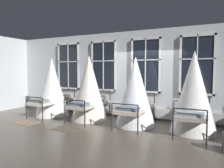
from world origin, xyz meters
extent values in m
plane|color=brown|center=(0.00, 0.00, 0.00)|extent=(22.41, 22.41, 0.00)
cube|color=silver|center=(0.00, 1.33, 1.63)|extent=(12.20, 0.10, 3.25)
cube|color=black|center=(-3.48, 1.22, 1.95)|extent=(1.11, 0.02, 2.00)
cube|color=silver|center=(-3.48, 1.22, 0.99)|extent=(1.11, 0.06, 0.07)
cube|color=silver|center=(-3.48, 1.22, 2.92)|extent=(1.11, 0.06, 0.07)
cube|color=silver|center=(-3.99, 1.22, 1.95)|extent=(0.07, 0.06, 2.00)
cube|color=silver|center=(-2.96, 1.22, 1.95)|extent=(0.07, 0.06, 2.00)
cube|color=silver|center=(-3.48, 1.22, 1.95)|extent=(0.04, 0.06, 2.00)
cube|color=silver|center=(-3.48, 1.22, 2.15)|extent=(1.11, 0.06, 0.04)
cube|color=black|center=(-1.74, 1.22, 1.95)|extent=(1.11, 0.02, 2.00)
cube|color=silver|center=(-1.74, 1.22, 0.99)|extent=(1.11, 0.06, 0.07)
cube|color=silver|center=(-1.74, 1.22, 2.92)|extent=(1.11, 0.06, 0.07)
cube|color=silver|center=(-2.26, 1.22, 1.95)|extent=(0.07, 0.06, 2.00)
cube|color=silver|center=(-1.22, 1.22, 1.95)|extent=(0.07, 0.06, 2.00)
cube|color=silver|center=(-1.74, 1.22, 1.95)|extent=(0.04, 0.06, 2.00)
cube|color=silver|center=(-1.74, 1.22, 2.15)|extent=(1.11, 0.06, 0.04)
cube|color=black|center=(0.00, 1.22, 1.95)|extent=(1.11, 0.02, 2.00)
cube|color=silver|center=(0.00, 1.22, 0.99)|extent=(1.11, 0.06, 0.07)
cube|color=silver|center=(0.00, 1.22, 2.92)|extent=(1.11, 0.06, 0.07)
cube|color=silver|center=(-0.52, 1.22, 1.95)|extent=(0.07, 0.06, 2.00)
cube|color=silver|center=(0.52, 1.22, 1.95)|extent=(0.07, 0.06, 2.00)
cube|color=silver|center=(0.00, 1.22, 1.95)|extent=(0.04, 0.06, 2.00)
cube|color=silver|center=(0.00, 1.22, 2.15)|extent=(1.11, 0.06, 0.04)
cube|color=black|center=(1.74, 1.22, 1.95)|extent=(1.11, 0.02, 2.00)
cube|color=silver|center=(1.74, 1.22, 0.99)|extent=(1.11, 0.06, 0.07)
cube|color=silver|center=(1.74, 1.22, 2.92)|extent=(1.11, 0.06, 0.07)
cube|color=silver|center=(1.22, 1.22, 1.95)|extent=(0.07, 0.06, 2.00)
cube|color=silver|center=(2.26, 1.22, 1.95)|extent=(0.07, 0.06, 2.00)
cube|color=silver|center=(1.74, 1.22, 1.95)|extent=(0.04, 0.06, 2.00)
cube|color=silver|center=(1.74, 1.22, 2.15)|extent=(1.11, 0.06, 0.04)
cube|color=silver|center=(0.00, 1.20, 0.25)|extent=(7.55, 0.10, 0.36)
cylinder|color=black|center=(-3.87, 1.11, 0.48)|extent=(0.04, 0.04, 0.95)
cylinder|color=black|center=(-3.08, 1.10, 0.48)|extent=(0.04, 0.04, 0.95)
cylinder|color=black|center=(-3.89, -0.74, 0.41)|extent=(0.04, 0.04, 0.82)
cylinder|color=black|center=(-3.09, -0.75, 0.41)|extent=(0.04, 0.04, 0.82)
cylinder|color=black|center=(-3.88, 0.18, 0.50)|extent=(0.05, 1.85, 0.03)
cylinder|color=black|center=(-3.09, 0.17, 0.50)|extent=(0.05, 1.85, 0.03)
cylinder|color=black|center=(-3.47, 1.10, 0.95)|extent=(0.79, 0.04, 0.03)
cylinder|color=black|center=(-3.49, -0.75, 0.82)|extent=(0.79, 0.04, 0.03)
cube|color=silver|center=(-3.48, 0.18, 0.55)|extent=(0.83, 1.88, 0.10)
ellipsoid|color=beige|center=(-3.48, 0.86, 0.67)|extent=(0.61, 0.41, 0.14)
cube|color=slate|center=(-3.49, -0.49, 0.65)|extent=(0.66, 0.37, 0.10)
cone|color=white|center=(-3.48, 0.18, 1.14)|extent=(1.31, 1.31, 2.28)
cylinder|color=black|center=(-2.19, 1.13, 0.48)|extent=(0.04, 0.04, 0.95)
cylinder|color=black|center=(-1.40, 1.14, 0.48)|extent=(0.04, 0.04, 0.95)
cylinder|color=black|center=(-2.17, -0.72, 0.41)|extent=(0.04, 0.04, 0.82)
cylinder|color=black|center=(-1.38, -0.71, 0.41)|extent=(0.04, 0.04, 0.82)
cylinder|color=black|center=(-2.18, 0.21, 0.50)|extent=(0.05, 1.85, 0.03)
cylinder|color=black|center=(-1.39, 0.22, 0.50)|extent=(0.05, 1.85, 0.03)
cylinder|color=black|center=(-1.79, 1.14, 0.95)|extent=(0.79, 0.04, 0.03)
cylinder|color=black|center=(-1.77, -0.71, 0.82)|extent=(0.79, 0.04, 0.03)
cube|color=#B7B2A3|center=(-1.78, 0.21, 0.55)|extent=(0.83, 1.88, 0.10)
ellipsoid|color=silver|center=(-1.79, 0.90, 0.67)|extent=(0.62, 0.41, 0.14)
cube|color=slate|center=(-1.78, -0.45, 0.65)|extent=(0.66, 0.37, 0.10)
cone|color=silver|center=(-1.78, 0.21, 1.17)|extent=(1.31, 1.31, 2.34)
cylinder|color=black|center=(-0.42, 1.11, 0.48)|extent=(0.04, 0.04, 0.95)
cylinder|color=black|center=(0.37, 1.12, 0.48)|extent=(0.04, 0.04, 0.95)
cylinder|color=black|center=(-0.41, -0.74, 0.41)|extent=(0.04, 0.04, 0.82)
cylinder|color=black|center=(0.38, -0.73, 0.41)|extent=(0.04, 0.04, 0.82)
cylinder|color=black|center=(-0.42, 0.19, 0.50)|extent=(0.04, 1.85, 0.03)
cylinder|color=black|center=(0.38, 0.19, 0.50)|extent=(0.04, 1.85, 0.03)
cylinder|color=black|center=(-0.03, 1.11, 0.95)|extent=(0.79, 0.04, 0.03)
cylinder|color=black|center=(-0.01, -0.74, 0.82)|extent=(0.79, 0.04, 0.03)
cube|color=beige|center=(-0.02, 0.19, 0.55)|extent=(0.83, 1.88, 0.10)
ellipsoid|color=beige|center=(-0.03, 0.87, 0.67)|extent=(0.61, 0.40, 0.14)
cube|color=slate|center=(-0.02, -0.48, 0.65)|extent=(0.66, 0.36, 0.10)
cone|color=white|center=(-0.02, 0.19, 1.11)|extent=(1.31, 1.31, 2.22)
cylinder|color=black|center=(1.35, 1.13, 0.48)|extent=(0.04, 0.04, 0.95)
cylinder|color=black|center=(2.14, 1.12, 0.48)|extent=(0.04, 0.04, 0.95)
cylinder|color=black|center=(1.32, -0.72, 0.41)|extent=(0.04, 0.04, 0.82)
cylinder|color=black|center=(2.11, -0.73, 0.41)|extent=(0.04, 0.04, 0.82)
cylinder|color=black|center=(1.33, 0.21, 0.50)|extent=(0.06, 1.85, 0.03)
cylinder|color=black|center=(2.13, 0.20, 0.50)|extent=(0.06, 1.85, 0.03)
cylinder|color=black|center=(1.74, 1.13, 0.95)|extent=(0.79, 0.04, 0.03)
cylinder|color=black|center=(1.72, -0.72, 0.82)|extent=(0.79, 0.04, 0.03)
cube|color=#B7B2A3|center=(1.73, 0.20, 0.55)|extent=(0.84, 1.88, 0.10)
ellipsoid|color=#B7B2A3|center=(1.74, 0.89, 0.67)|extent=(0.62, 0.41, 0.14)
cube|color=#8C939E|center=(1.72, -0.46, 0.65)|extent=(0.66, 0.37, 0.10)
cone|color=white|center=(1.73, 0.20, 1.18)|extent=(1.31, 1.31, 2.35)
cube|color=#8E7A5B|center=(-3.48, -1.15, 0.01)|extent=(0.82, 0.58, 0.01)
cube|color=brown|center=(-1.74, -1.15, 0.01)|extent=(0.81, 0.58, 0.01)
camera|label=1|loc=(2.18, -6.11, 1.79)|focal=33.16mm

